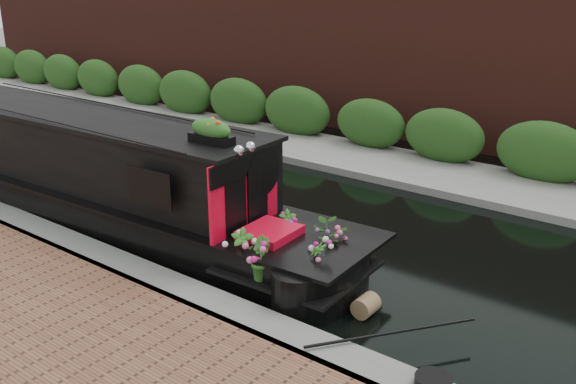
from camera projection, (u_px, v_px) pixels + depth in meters
The scene contains 8 objects.
ground at pixel (236, 208), 12.72m from camera, with size 80.00×80.00×0.00m, color black.
near_bank_coping at pixel (98, 266), 10.26m from camera, with size 40.00×0.60×0.50m, color slate.
far_bank_path at pixel (350, 160), 15.85m from camera, with size 40.00×2.40×0.34m, color gray.
far_hedge at pixel (369, 152), 16.52m from camera, with size 40.00×1.10×2.80m, color #224818.
far_brick_wall at pixel (407, 136), 18.09m from camera, with size 40.00×1.00×8.00m, color #4A2019.
narrowboat at pixel (96, 180), 11.98m from camera, with size 10.98×2.45×2.56m.
rope_fender at pixel (366, 306), 8.78m from camera, with size 0.29×0.29×0.34m, color olive.
coiled_mooring_rope at pixel (433, 382), 6.92m from camera, with size 0.41×0.41×0.12m, color black.
Camera 1 is at (8.09, -8.76, 4.56)m, focal length 40.00 mm.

